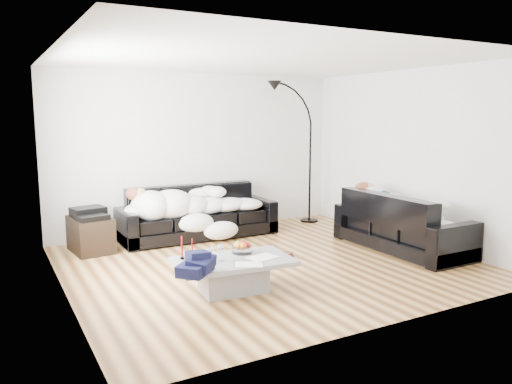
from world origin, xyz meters
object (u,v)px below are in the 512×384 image
candle_right (192,248)px  shoes (279,257)px  wine_glass_c (221,253)px  candle_left (182,248)px  av_cabinet (91,234)px  stereo (89,213)px  sofa_right (402,221)px  sofa_back (198,212)px  fruit_bowl (242,247)px  wine_glass_b (207,256)px  floor_lamp (310,162)px  sleeper_right (403,206)px  coffee_table (234,276)px  wine_glass_a (213,253)px  sleeper_back (199,199)px

candle_right → shoes: size_ratio=0.43×
wine_glass_c → candle_left: bearing=141.6°
candle_right → av_cabinet: (-0.68, 2.18, -0.23)m
stereo → sofa_right: bearing=-38.2°
sofa_back → candle_left: (-1.09, -2.23, 0.09)m
wine_glass_c → shoes: (1.18, 0.74, -0.41)m
fruit_bowl → wine_glass_b: wine_glass_b is taller
stereo → wine_glass_b: bearing=-84.0°
shoes → floor_lamp: floor_lamp is taller
sleeper_right → candle_right: (-3.27, -0.15, -0.16)m
shoes → coffee_table: bearing=-116.1°
wine_glass_a → candle_left: 0.34m
stereo → shoes: bearing=-50.3°
sofa_back → fruit_bowl: (-0.42, -2.33, 0.04)m
shoes → candle_right: bearing=-133.0°
sofa_back → candle_left: bearing=-116.1°
sleeper_back → av_cabinet: bearing=-179.6°
sleeper_back → candle_right: sleeper_back is taller
av_cabinet → floor_lamp: floor_lamp is taller
wine_glass_c → shoes: wine_glass_c is taller
sleeper_right → av_cabinet: size_ratio=2.42×
wine_glass_a → coffee_table: bearing=-23.5°
wine_glass_a → floor_lamp: bearing=40.0°
sofa_back → wine_glass_b: sofa_back is taller
floor_lamp → sofa_right: bearing=-80.0°
sofa_right → wine_glass_a: size_ratio=13.55×
floor_lamp → fruit_bowl: bearing=-128.7°
sofa_back → shoes: size_ratio=5.02×
av_cabinet → stereo: 0.31m
wine_glass_b → fruit_bowl: bearing=18.9°
fruit_bowl → shoes: bearing=34.2°
av_cabinet → floor_lamp: bearing=-3.6°
fruit_bowl → wine_glass_a: 0.40m
fruit_bowl → stereo: size_ratio=0.52×
av_cabinet → stereo: bearing=0.0°
candle_left → wine_glass_c: bearing=-38.4°
wine_glass_b → shoes: wine_glass_b is taller
coffee_table → floor_lamp: floor_lamp is taller
av_cabinet → sofa_back: bearing=-4.3°
coffee_table → shoes: coffee_table is taller
wine_glass_c → stereo: (-0.91, 2.44, 0.10)m
coffee_table → floor_lamp: 3.97m
sleeper_back → av_cabinet: sleeper_back is taller
sofa_right → candle_left: (-3.39, -0.15, 0.08)m
shoes → wine_glass_a: bearing=-124.0°
wine_glass_a → wine_glass_b: size_ratio=0.91×
av_cabinet → candle_right: bearing=-79.0°
sofa_right → wine_glass_c: bearing=97.7°
sleeper_right → shoes: bearing=80.2°
candle_left → wine_glass_b: bearing=-55.8°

